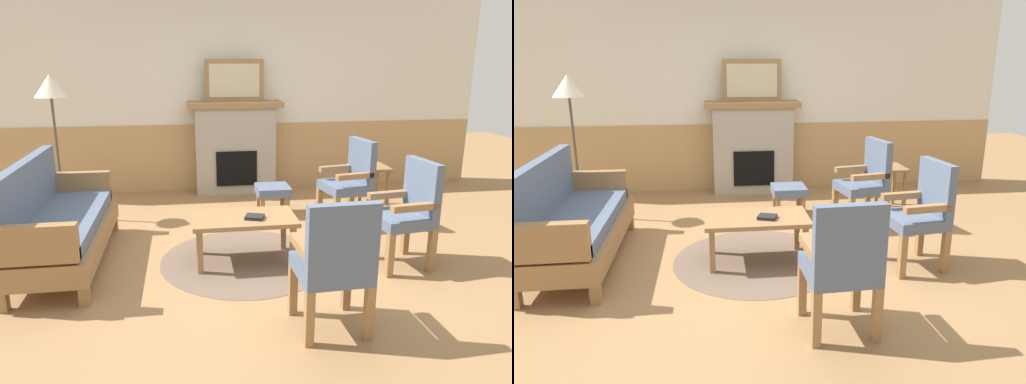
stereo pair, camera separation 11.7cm
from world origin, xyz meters
TOP-DOWN VIEW (x-y plane):
  - ground_plane at (0.00, 0.00)m, footprint 14.00×14.00m
  - wall_back at (0.00, 2.60)m, footprint 7.20×0.14m
  - fireplace at (0.00, 2.35)m, footprint 1.30×0.44m
  - framed_picture at (0.00, 2.35)m, footprint 0.80×0.04m
  - couch at (-1.86, 0.10)m, footprint 0.70×1.80m
  - coffee_table at (-0.18, -0.07)m, footprint 0.96×0.56m
  - round_rug at (-0.18, -0.07)m, footprint 1.59×1.59m
  - book_on_table at (-0.09, -0.15)m, footprint 0.20×0.19m
  - footstool at (0.34, 1.25)m, footprint 0.40×0.40m
  - armchair_near_fireplace at (1.29, -0.36)m, footprint 0.53×0.53m
  - armchair_by_window_left at (1.15, 0.79)m, footprint 0.56×0.56m
  - armchair_front_left at (0.28, -1.38)m, footprint 0.50×0.50m
  - side_table at (1.59, 1.33)m, footprint 0.44×0.44m
  - floor_lamp_by_couch at (-2.16, 1.47)m, footprint 0.36×0.36m

SIDE VIEW (x-z plane):
  - ground_plane at x=0.00m, z-range 0.00..0.00m
  - round_rug at x=-0.18m, z-range 0.00..0.01m
  - footstool at x=0.34m, z-range 0.10..0.46m
  - coffee_table at x=-0.18m, z-range 0.17..0.61m
  - couch at x=-1.86m, z-range -0.09..0.89m
  - side_table at x=1.59m, z-range 0.16..0.71m
  - book_on_table at x=-0.09m, z-range 0.44..0.47m
  - armchair_near_fireplace at x=1.29m, z-range 0.05..1.03m
  - armchair_by_window_left at x=1.15m, z-range 0.05..1.03m
  - armchair_front_left at x=0.28m, z-range 0.05..1.03m
  - fireplace at x=0.00m, z-range 0.01..1.29m
  - wall_back at x=0.00m, z-range -0.04..2.66m
  - floor_lamp_by_couch at x=-2.16m, z-range 0.61..2.29m
  - framed_picture at x=0.00m, z-range 1.28..1.84m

